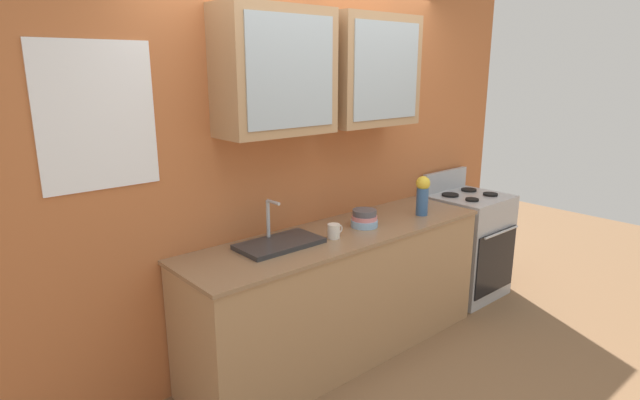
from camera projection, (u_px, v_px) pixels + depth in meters
name	position (u px, v px, depth m)	size (l,w,h in m)	color
ground_plane	(340.00, 352.00, 3.72)	(10.00, 10.00, 0.00)	brown
back_wall_unit	(310.00, 139.00, 3.56)	(4.39, 0.42, 2.75)	#B76638
counter	(340.00, 294.00, 3.60)	(2.32, 0.63, 0.91)	#A87F56
stove_range	(467.00, 244.00, 4.58)	(0.63, 0.62, 1.09)	#ADAFB5
sink_faucet	(279.00, 242.00, 3.22)	(0.53, 0.29, 0.28)	#2D2D30
bowl_stack	(364.00, 219.00, 3.60)	(0.19, 0.19, 0.12)	#8CB7E0
vase	(423.00, 194.00, 3.85)	(0.11, 0.11, 0.30)	#33598C
cup_near_sink	(334.00, 231.00, 3.36)	(0.12, 0.08, 0.10)	silver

